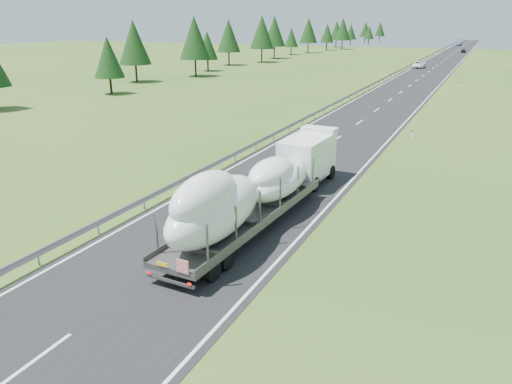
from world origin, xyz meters
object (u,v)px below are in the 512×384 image
at_px(highway_sign, 459,73).
at_px(distant_van, 419,65).
at_px(boat_truck, 259,186).
at_px(distant_car_dark, 463,51).
at_px(distant_car_blue, 459,44).

relative_size(highway_sign, distant_van, 0.46).
relative_size(boat_truck, distant_van, 3.42).
height_order(distant_car_dark, distant_car_blue, distant_car_blue).
bearing_deg(boat_truck, distant_car_dark, 89.74).
distance_m(distant_van, distant_car_blue, 119.05).
distance_m(highway_sign, boat_truck, 75.22).
bearing_deg(highway_sign, distant_car_dark, 92.77).
bearing_deg(highway_sign, distant_car_blue, 93.58).
relative_size(distant_van, distant_car_blue, 1.19).
distance_m(boat_truck, distant_car_blue, 221.77).
distance_m(highway_sign, distant_van, 29.62).
distance_m(distant_car_dark, distant_car_blue, 52.20).
bearing_deg(highway_sign, distant_van, 110.89).
relative_size(highway_sign, boat_truck, 0.14).
xyz_separation_m(distant_van, distant_car_blue, (1.37, 119.04, -0.00)).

